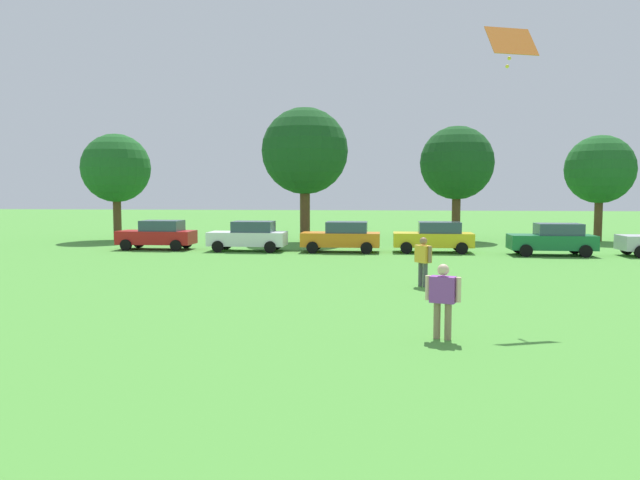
% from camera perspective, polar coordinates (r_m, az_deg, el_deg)
% --- Properties ---
extents(ground_plane, '(160.00, 160.00, 0.00)m').
position_cam_1_polar(ground_plane, '(29.17, 4.14, -2.01)').
color(ground_plane, '#4C9338').
extents(adult_bystander, '(0.78, 0.48, 1.71)m').
position_cam_1_polar(adult_bystander, '(14.00, 11.44, -5.04)').
color(adult_bystander, '#8C7259').
rests_on(adult_bystander, ground).
extents(bystander_near_trees, '(0.59, 0.69, 1.74)m').
position_cam_1_polar(bystander_near_trees, '(21.58, 9.64, -1.62)').
color(bystander_near_trees, '#4C4C51').
rests_on(bystander_near_trees, ground).
extents(kite, '(1.50, 1.05, 1.17)m').
position_cam_1_polar(kite, '(18.47, 17.49, 17.24)').
color(kite, orange).
extents(parked_car_red_0, '(4.30, 2.02, 1.68)m').
position_cam_1_polar(parked_car_red_0, '(36.27, -14.94, 0.49)').
color(parked_car_red_0, red).
rests_on(parked_car_red_0, ground).
extents(parked_car_white_1, '(4.30, 2.02, 1.68)m').
position_cam_1_polar(parked_car_white_1, '(34.29, -6.67, 0.39)').
color(parked_car_white_1, white).
rests_on(parked_car_white_1, ground).
extents(parked_car_orange_2, '(4.30, 2.02, 1.68)m').
position_cam_1_polar(parked_car_orange_2, '(33.54, 2.09, 0.32)').
color(parked_car_orange_2, orange).
rests_on(parked_car_orange_2, ground).
extents(parked_car_yellow_3, '(4.30, 2.02, 1.68)m').
position_cam_1_polar(parked_car_yellow_3, '(33.90, 10.68, 0.29)').
color(parked_car_yellow_3, yellow).
rests_on(parked_car_yellow_3, ground).
extents(parked_car_green_4, '(4.30, 2.02, 1.68)m').
position_cam_1_polar(parked_car_green_4, '(33.99, 21.00, 0.08)').
color(parked_car_green_4, '#196B38').
rests_on(parked_car_green_4, ground).
extents(tree_far_left, '(4.67, 4.67, 7.28)m').
position_cam_1_polar(tree_far_left, '(44.15, -18.57, 6.38)').
color(tree_far_left, brown).
rests_on(tree_far_left, ground).
extents(tree_left, '(5.66, 5.66, 8.81)m').
position_cam_1_polar(tree_left, '(40.17, -1.43, 8.29)').
color(tree_left, brown).
rests_on(tree_left, ground).
extents(tree_center, '(5.00, 5.00, 7.78)m').
position_cam_1_polar(tree_center, '(42.69, 12.71, 7.03)').
color(tree_center, brown).
rests_on(tree_center, ground).
extents(tree_right, '(4.56, 4.56, 7.10)m').
position_cam_1_polar(tree_right, '(45.04, 24.76, 6.00)').
color(tree_right, brown).
rests_on(tree_right, ground).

